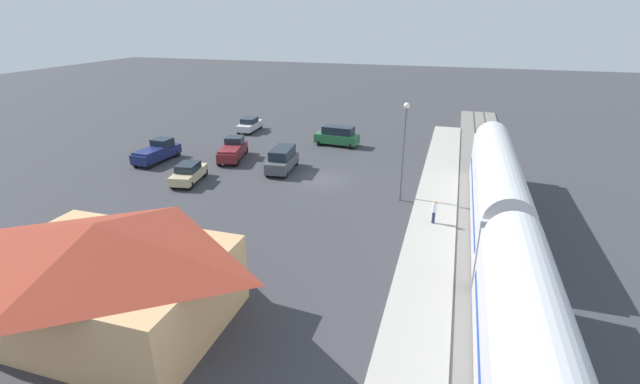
% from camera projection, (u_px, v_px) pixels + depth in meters
% --- Properties ---
extents(ground_plane, '(200.00, 200.00, 0.00)m').
position_uv_depth(ground_plane, '(324.00, 180.00, 39.86)').
color(ground_plane, '#38383D').
extents(railway_track, '(4.80, 70.00, 0.30)m').
position_uv_depth(railway_track, '(488.00, 196.00, 36.01)').
color(railway_track, slate).
rests_on(railway_track, ground).
extents(platform, '(3.20, 46.00, 0.30)m').
position_uv_depth(platform, '(438.00, 190.00, 37.08)').
color(platform, '#A8A399').
rests_on(platform, ground).
extents(station_building, '(11.45, 8.36, 5.32)m').
position_uv_depth(station_building, '(105.00, 273.00, 20.41)').
color(station_building, tan).
rests_on(station_building, ground).
extents(pedestrian_on_platform, '(0.36, 0.36, 1.71)m').
position_uv_depth(pedestrian_on_platform, '(434.00, 210.00, 30.58)').
color(pedestrian_on_platform, '#23284C').
rests_on(pedestrian_on_platform, platform).
extents(sedan_silver, '(2.03, 4.57, 1.74)m').
position_uv_depth(sedan_silver, '(250.00, 125.00, 56.16)').
color(sedan_silver, silver).
rests_on(sedan_silver, ground).
extents(pickup_navy, '(2.30, 5.51, 2.14)m').
position_uv_depth(pickup_navy, '(157.00, 152.00, 44.54)').
color(pickup_navy, navy).
rests_on(pickup_navy, ground).
extents(pickup_maroon, '(3.19, 5.71, 2.14)m').
position_uv_depth(pickup_maroon, '(233.00, 150.00, 45.20)').
color(pickup_maroon, maroon).
rests_on(pickup_maroon, ground).
extents(suv_charcoal, '(2.36, 5.05, 2.22)m').
position_uv_depth(suv_charcoal, '(282.00, 159.00, 41.77)').
color(suv_charcoal, '#47494F').
rests_on(suv_charcoal, ground).
extents(suv_green, '(5.05, 2.72, 2.22)m').
position_uv_depth(suv_green, '(337.00, 136.00, 49.94)').
color(suv_green, '#236638').
rests_on(suv_green, ground).
extents(sedan_tan, '(2.57, 4.74, 1.74)m').
position_uv_depth(sedan_tan, '(189.00, 173.00, 39.00)').
color(sedan_tan, '#C6B284').
rests_on(sedan_tan, ground).
extents(light_pole_near_platform, '(0.44, 0.44, 7.85)m').
position_uv_depth(light_pole_near_platform, '(404.00, 141.00, 33.62)').
color(light_pole_near_platform, '#515156').
rests_on(light_pole_near_platform, ground).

